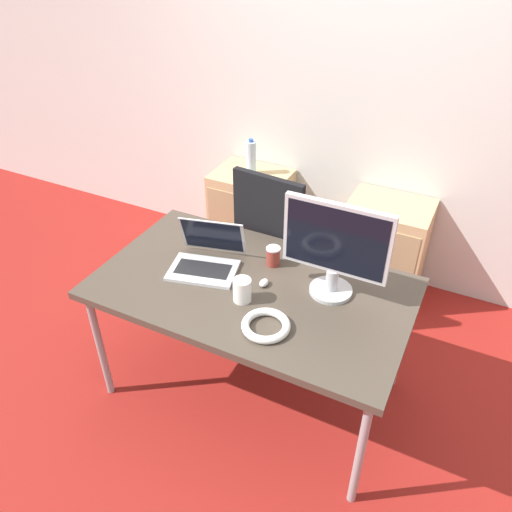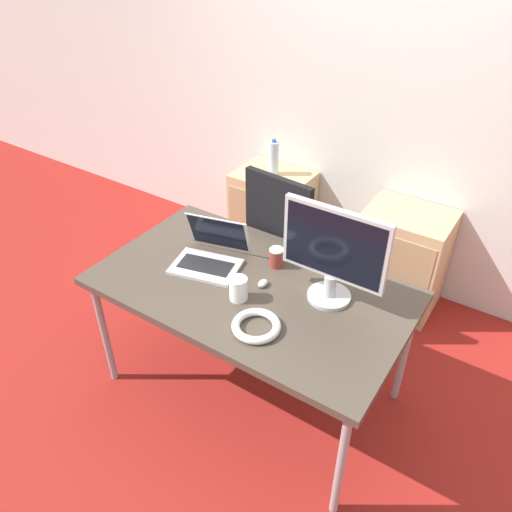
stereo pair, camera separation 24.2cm
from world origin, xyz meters
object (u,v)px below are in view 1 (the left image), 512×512
object	(u,v)px
cabinet_right	(383,250)
coffee_cup_brown	(273,256)
cabinet_left	(251,216)
coffee_cup_white	(242,290)
mouse	(264,283)
office_chair	(282,261)
water_bottle	(251,158)
cable_coil	(266,325)
monitor	(335,248)
laptop_center	(207,258)

from	to	relation	value
cabinet_right	coffee_cup_brown	world-z (taller)	coffee_cup_brown
cabinet_left	coffee_cup_white	world-z (taller)	coffee_cup_white
cabinet_right	coffee_cup_white	bearing A→B (deg)	-106.84
mouse	coffee_cup_brown	xyz separation A→B (m)	(-0.03, 0.18, 0.04)
office_chair	cabinet_right	size ratio (longest dim) A/B	1.55
office_chair	water_bottle	distance (m)	0.82
cable_coil	cabinet_right	bearing A→B (deg)	81.63
monitor	cable_coil	world-z (taller)	monitor
coffee_cup_brown	cable_coil	bearing A→B (deg)	-68.86
coffee_cup_brown	coffee_cup_white	bearing A→B (deg)	-91.82
office_chair	coffee_cup_white	bearing A→B (deg)	-80.15
coffee_cup_brown	monitor	bearing A→B (deg)	-13.18
cabinet_right	cable_coil	distance (m)	1.52
cabinet_left	laptop_center	size ratio (longest dim) A/B	1.83
cabinet_left	mouse	bearing A→B (deg)	-60.36
office_chair	cabinet_left	size ratio (longest dim) A/B	1.55
water_bottle	coffee_cup_white	distance (m)	1.46
water_bottle	office_chair	bearing A→B (deg)	-47.00
water_bottle	cable_coil	world-z (taller)	water_bottle
cabinet_right	coffee_cup_white	size ratio (longest dim) A/B	5.97
monitor	cable_coil	size ratio (longest dim) A/B	2.30
cabinet_left	monitor	size ratio (longest dim) A/B	1.40
coffee_cup_brown	office_chair	bearing A→B (deg)	107.44
water_bottle	cabinet_left	bearing A→B (deg)	-90.00
coffee_cup_white	coffee_cup_brown	world-z (taller)	coffee_cup_white
laptop_center	coffee_cup_brown	world-z (taller)	laptop_center
mouse	cabinet_left	bearing A→B (deg)	119.64
cabinet_left	monitor	world-z (taller)	monitor
monitor	coffee_cup_white	distance (m)	0.48
water_bottle	coffee_cup_white	xyz separation A→B (m)	(0.62, -1.32, -0.02)
laptop_center	coffee_cup_white	bearing A→B (deg)	-28.23
coffee_cup_brown	cable_coil	world-z (taller)	coffee_cup_brown
office_chair	water_bottle	size ratio (longest dim) A/B	4.21
cabinet_right	water_bottle	distance (m)	1.13
mouse	coffee_cup_white	distance (m)	0.16
water_bottle	mouse	size ratio (longest dim) A/B	4.24
water_bottle	mouse	world-z (taller)	water_bottle
cabinet_right	mouse	distance (m)	1.30
cabinet_left	office_chair	bearing A→B (deg)	-46.88
coffee_cup_brown	cable_coil	size ratio (longest dim) A/B	0.47
cabinet_left	cabinet_right	world-z (taller)	same
cabinet_left	cabinet_right	bearing A→B (deg)	0.00
laptop_center	mouse	xyz separation A→B (m)	(0.34, -0.01, -0.03)
laptop_center	coffee_cup_white	world-z (taller)	laptop_center
coffee_cup_brown	water_bottle	bearing A→B (deg)	122.49
office_chair	cabinet_right	xyz separation A→B (m)	(0.54, 0.52, -0.07)
cabinet_left	cable_coil	bearing A→B (deg)	-60.78
cabinet_right	laptop_center	size ratio (longest dim) A/B	1.83
office_chair	monitor	size ratio (longest dim) A/B	2.17
mouse	coffee_cup_white	bearing A→B (deg)	-107.01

